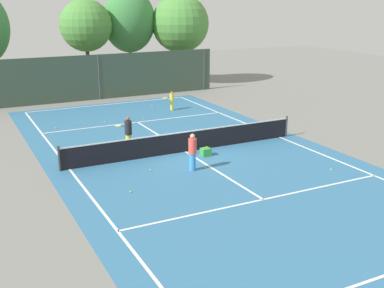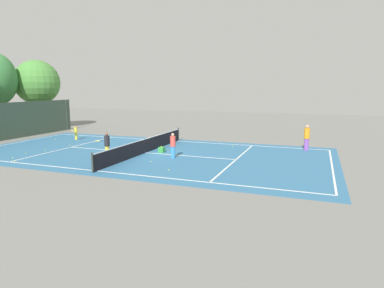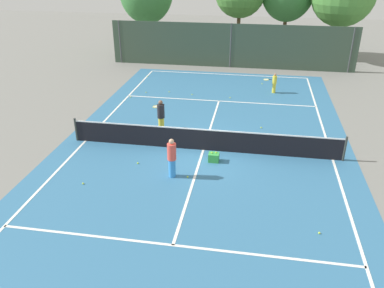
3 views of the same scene
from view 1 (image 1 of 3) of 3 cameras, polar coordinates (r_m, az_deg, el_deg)
The scene contains 25 objects.
ground_plane at distance 22.98m, azimuth -0.77°, elevation -0.92°, with size 80.00×80.00×0.00m, color slate.
court_surface at distance 22.98m, azimuth -0.77°, elevation -0.91°, with size 13.00×25.00×0.01m.
tennis_net at distance 22.83m, azimuth -0.78°, elevation 0.30°, with size 11.90×0.10×1.10m.
perimeter_fence at distance 35.43m, azimuth -10.89°, elevation 7.74°, with size 18.00×0.12×3.20m.
tree_0 at distance 38.84m, azimuth -12.40°, elevation 13.47°, with size 3.98×3.98×7.00m.
tree_1 at distance 40.46m, azimuth -7.42°, elevation 14.21°, with size 4.24×3.71×7.82m.
tree_3 at distance 40.86m, azimuth -1.40°, elevation 13.99°, with size 4.70×4.70×7.35m.
player_0 at distance 23.30m, azimuth -7.53°, elevation 1.33°, with size 0.75×0.86×1.62m.
player_1 at distance 20.27m, azimuth 0.06°, elevation -0.93°, with size 0.34×0.34×1.61m.
player_3 at distance 31.54m, azimuth -2.44°, elevation 5.16°, with size 0.84×0.42×1.22m.
ball_crate at distance 22.36m, azimuth 1.62°, elevation -0.94°, with size 0.43×0.37×0.43m.
tennis_ball_0 at distance 31.28m, azimuth -18.55°, elevation 3.05°, with size 0.07×0.07×0.07m, color #CCE533.
tennis_ball_1 at distance 20.79m, azimuth 1.55°, elevation -2.77°, with size 0.07×0.07×0.07m, color #CCE533.
tennis_ball_2 at distance 29.41m, azimuth -5.76°, elevation 3.02°, with size 0.07×0.07×0.07m, color #CCE533.
tennis_ball_3 at distance 28.75m, azimuth -13.21°, elevation 2.34°, with size 0.07×0.07×0.07m, color #CCE533.
tennis_ball_4 at distance 21.35m, azimuth 16.06°, elevation -2.91°, with size 0.07×0.07×0.07m, color #CCE533.
tennis_ball_5 at distance 28.14m, azimuth -15.77°, elevation 1.83°, with size 0.07×0.07×0.07m, color #CCE533.
tennis_ball_6 at distance 20.54m, azimuth -4.91°, elevation -3.08°, with size 0.07×0.07×0.07m, color #CCE533.
tennis_ball_7 at distance 25.04m, azimuth 0.24°, elevation 0.66°, with size 0.07×0.07×0.07m, color #CCE533.
tennis_ball_8 at distance 18.38m, azimuth -7.25°, elevation -5.60°, with size 0.07×0.07×0.07m, color #CCE533.
tennis_ball_9 at distance 26.48m, azimuth 1.36°, elevation 1.55°, with size 0.07×0.07×0.07m, color #CCE533.
tennis_ball_10 at distance 27.10m, azimuth -16.78°, elevation 1.18°, with size 0.07×0.07×0.07m, color #CCE533.
tennis_ball_11 at distance 28.88m, azimuth -10.23°, elevation 2.58°, with size 0.07×0.07×0.07m, color #CCE533.
tennis_ball_12 at distance 22.32m, azimuth -10.85°, elevation -1.68°, with size 0.07×0.07×0.07m, color #CCE533.
tennis_ball_13 at distance 32.89m, azimuth -4.72°, elevation 4.52°, with size 0.07×0.07×0.07m, color #CCE533.
Camera 1 is at (-9.61, -19.67, 6.99)m, focal length 45.30 mm.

